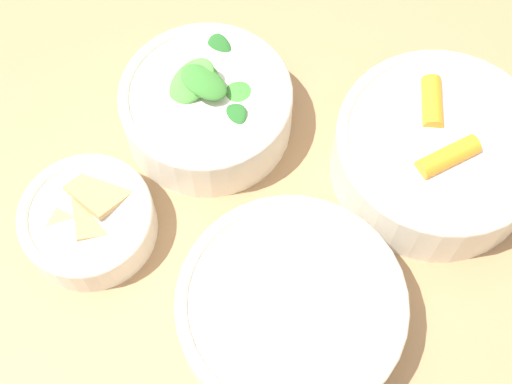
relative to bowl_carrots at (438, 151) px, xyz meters
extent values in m
cube|color=#99724C|center=(0.19, -0.12, -0.05)|extent=(1.10, 1.03, 0.03)
cylinder|color=silver|center=(0.00, 0.00, -0.01)|extent=(0.18, 0.18, 0.06)
torus|color=silver|center=(0.00, 0.00, 0.02)|extent=(0.18, 0.18, 0.01)
cylinder|color=orange|center=(-0.03, -0.04, 0.01)|extent=(0.05, 0.05, 0.02)
cylinder|color=orange|center=(0.00, -0.01, 0.01)|extent=(0.04, 0.05, 0.02)
cylinder|color=orange|center=(-0.04, 0.00, 0.01)|extent=(0.06, 0.05, 0.02)
cylinder|color=orange|center=(0.00, 0.01, 0.01)|extent=(0.05, 0.03, 0.02)
cylinder|color=orange|center=(0.01, 0.01, 0.01)|extent=(0.06, 0.04, 0.02)
cylinder|color=orange|center=(0.02, 0.01, 0.03)|extent=(0.06, 0.04, 0.02)
cylinder|color=orange|center=(-0.02, -0.03, 0.02)|extent=(0.05, 0.04, 0.02)
cylinder|color=silver|center=(0.10, -0.18, -0.01)|extent=(0.15, 0.15, 0.05)
torus|color=silver|center=(0.10, -0.18, 0.02)|extent=(0.15, 0.15, 0.01)
ellipsoid|color=#4C933D|center=(0.10, -0.20, 0.03)|extent=(0.05, 0.04, 0.04)
ellipsoid|color=#3D8433|center=(0.10, -0.18, 0.03)|extent=(0.04, 0.05, 0.03)
ellipsoid|color=#235B23|center=(0.05, -0.20, 0.01)|extent=(0.04, 0.04, 0.03)
ellipsoid|color=#4C933D|center=(0.09, -0.19, 0.03)|extent=(0.05, 0.05, 0.02)
ellipsoid|color=#235B23|center=(0.10, -0.15, 0.01)|extent=(0.05, 0.04, 0.03)
ellipsoid|color=#3D8433|center=(0.07, -0.15, 0.01)|extent=(0.04, 0.05, 0.02)
cylinder|color=silver|center=(0.19, -0.01, -0.01)|extent=(0.18, 0.18, 0.05)
torus|color=silver|center=(0.19, -0.01, 0.02)|extent=(0.18, 0.18, 0.01)
cylinder|color=brown|center=(0.19, -0.01, -0.01)|extent=(0.16, 0.16, 0.03)
ellipsoid|color=#AD7551|center=(0.23, 0.03, 0.01)|extent=(0.01, 0.01, 0.01)
ellipsoid|color=#8E5B3D|center=(0.18, -0.03, 0.01)|extent=(0.01, 0.01, 0.01)
ellipsoid|color=#AD7551|center=(0.14, -0.01, 0.01)|extent=(0.01, 0.01, 0.01)
ellipsoid|color=#A36B4C|center=(0.15, -0.01, 0.01)|extent=(0.01, 0.01, 0.01)
ellipsoid|color=#8E5B3D|center=(0.23, 0.03, 0.01)|extent=(0.01, 0.01, 0.01)
ellipsoid|color=#AD7551|center=(0.17, -0.04, 0.00)|extent=(0.01, 0.01, 0.01)
ellipsoid|color=#AD7551|center=(0.22, 0.02, 0.00)|extent=(0.01, 0.01, 0.01)
ellipsoid|color=#A36B4C|center=(0.22, 0.02, 0.00)|extent=(0.01, 0.01, 0.01)
ellipsoid|color=#8E5B3D|center=(0.17, 0.01, 0.01)|extent=(0.01, 0.01, 0.01)
cylinder|color=tan|center=(0.17, -0.04, 0.01)|extent=(0.03, 0.03, 0.01)
cylinder|color=tan|center=(0.18, 0.00, 0.01)|extent=(0.03, 0.03, 0.01)
cylinder|color=tan|center=(0.22, 0.00, 0.01)|extent=(0.03, 0.03, 0.01)
cylinder|color=tan|center=(0.22, -0.06, 0.01)|extent=(0.03, 0.03, 0.01)
cylinder|color=silver|center=(0.24, -0.19, -0.02)|extent=(0.11, 0.11, 0.03)
torus|color=silver|center=(0.24, -0.19, 0.00)|extent=(0.11, 0.11, 0.01)
cube|color=tan|center=(0.24, -0.21, -0.01)|extent=(0.05, 0.05, 0.02)
cube|color=tan|center=(0.27, -0.18, -0.01)|extent=(0.06, 0.06, 0.02)
cube|color=tan|center=(0.23, -0.18, 0.00)|extent=(0.06, 0.06, 0.02)
cube|color=tan|center=(0.22, -0.19, 0.00)|extent=(0.04, 0.05, 0.02)
camera|label=1|loc=(0.33, 0.08, 0.54)|focal=50.00mm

